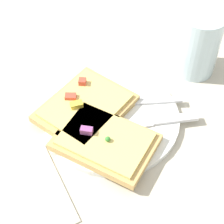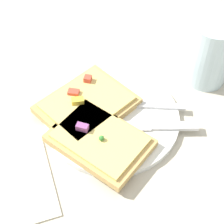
{
  "view_description": "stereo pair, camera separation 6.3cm",
  "coord_description": "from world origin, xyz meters",
  "px_view_note": "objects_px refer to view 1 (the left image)",
  "views": [
    {
      "loc": [
        -0.38,
        0.19,
        0.53
      ],
      "look_at": [
        0.0,
        0.0,
        0.02
      ],
      "focal_mm": 60.0,
      "sensor_mm": 36.0,
      "label": 1
    },
    {
      "loc": [
        -0.41,
        0.13,
        0.53
      ],
      "look_at": [
        0.0,
        0.0,
        0.02
      ],
      "focal_mm": 60.0,
      "sensor_mm": 36.0,
      "label": 2
    }
  ],
  "objects_px": {
    "knife": "(147,122)",
    "napkin": "(33,192)",
    "fork": "(117,102)",
    "pizza_slice_main": "(86,107)",
    "drinking_glass": "(199,44)",
    "pizza_slice_corner": "(105,141)",
    "plate": "(112,118)"
  },
  "relations": [
    {
      "from": "knife",
      "to": "napkin",
      "type": "height_order",
      "value": "knife"
    },
    {
      "from": "fork",
      "to": "pizza_slice_main",
      "type": "xyz_separation_m",
      "value": [
        0.01,
        0.06,
        0.01
      ]
    },
    {
      "from": "knife",
      "to": "drinking_glass",
      "type": "xyz_separation_m",
      "value": [
        0.09,
        -0.16,
        0.05
      ]
    },
    {
      "from": "pizza_slice_corner",
      "to": "drinking_glass",
      "type": "distance_m",
      "value": 0.27
    },
    {
      "from": "pizza_slice_main",
      "to": "napkin",
      "type": "xyz_separation_m",
      "value": [
        -0.11,
        0.14,
        -0.02
      ]
    },
    {
      "from": "fork",
      "to": "pizza_slice_corner",
      "type": "distance_m",
      "value": 0.1
    },
    {
      "from": "fork",
      "to": "knife",
      "type": "distance_m",
      "value": 0.07
    },
    {
      "from": "pizza_slice_main",
      "to": "drinking_glass",
      "type": "xyz_separation_m",
      "value": [
        0.01,
        -0.25,
        0.04
      ]
    },
    {
      "from": "fork",
      "to": "pizza_slice_main",
      "type": "height_order",
      "value": "pizza_slice_main"
    },
    {
      "from": "knife",
      "to": "napkin",
      "type": "bearing_deg",
      "value": 26.08
    },
    {
      "from": "plate",
      "to": "napkin",
      "type": "height_order",
      "value": "plate"
    },
    {
      "from": "plate",
      "to": "pizza_slice_corner",
      "type": "height_order",
      "value": "pizza_slice_corner"
    },
    {
      "from": "plate",
      "to": "pizza_slice_main",
      "type": "distance_m",
      "value": 0.05
    },
    {
      "from": "pizza_slice_corner",
      "to": "pizza_slice_main",
      "type": "bearing_deg",
      "value": -35.37
    },
    {
      "from": "napkin",
      "to": "knife",
      "type": "bearing_deg",
      "value": -81.91
    },
    {
      "from": "fork",
      "to": "knife",
      "type": "height_order",
      "value": "knife"
    },
    {
      "from": "fork",
      "to": "pizza_slice_main",
      "type": "distance_m",
      "value": 0.06
    },
    {
      "from": "plate",
      "to": "pizza_slice_corner",
      "type": "xyz_separation_m",
      "value": [
        -0.05,
        0.04,
        0.02
      ]
    },
    {
      "from": "fork",
      "to": "napkin",
      "type": "relative_size",
      "value": 1.32
    },
    {
      "from": "pizza_slice_main",
      "to": "fork",
      "type": "bearing_deg",
      "value": 145.35
    },
    {
      "from": "plate",
      "to": "fork",
      "type": "xyz_separation_m",
      "value": [
        0.02,
        -0.02,
        0.01
      ]
    },
    {
      "from": "knife",
      "to": "pizza_slice_main",
      "type": "height_order",
      "value": "pizza_slice_main"
    },
    {
      "from": "pizza_slice_main",
      "to": "pizza_slice_corner",
      "type": "height_order",
      "value": "pizza_slice_corner"
    },
    {
      "from": "napkin",
      "to": "drinking_glass",
      "type": "bearing_deg",
      "value": -72.65
    },
    {
      "from": "fork",
      "to": "knife",
      "type": "relative_size",
      "value": 0.96
    },
    {
      "from": "knife",
      "to": "napkin",
      "type": "xyz_separation_m",
      "value": [
        -0.03,
        0.22,
        -0.01
      ]
    },
    {
      "from": "knife",
      "to": "pizza_slice_corner",
      "type": "xyz_separation_m",
      "value": [
        -0.01,
        0.09,
        0.01
      ]
    },
    {
      "from": "knife",
      "to": "pizza_slice_corner",
      "type": "relative_size",
      "value": 1.09
    },
    {
      "from": "pizza_slice_main",
      "to": "drinking_glass",
      "type": "bearing_deg",
      "value": 157.02
    },
    {
      "from": "pizza_slice_corner",
      "to": "drinking_glass",
      "type": "bearing_deg",
      "value": -103.15
    },
    {
      "from": "pizza_slice_corner",
      "to": "napkin",
      "type": "distance_m",
      "value": 0.14
    },
    {
      "from": "plate",
      "to": "napkin",
      "type": "relative_size",
      "value": 1.57
    }
  ]
}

